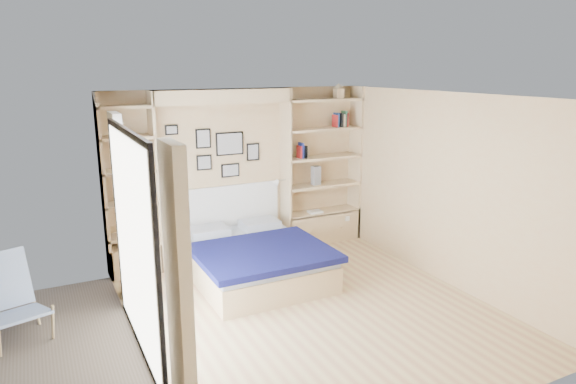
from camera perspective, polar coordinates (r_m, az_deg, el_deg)
name	(u,v)px	position (r m, az deg, el deg)	size (l,w,h in m)	color
ground	(311,309)	(6.26, 2.55, -12.89)	(4.50, 4.50, 0.00)	#CEB67C
room_shell	(233,197)	(7.03, -6.17, -0.55)	(4.50, 4.50, 4.50)	tan
bed	(253,258)	(7.04, -3.91, -7.34)	(1.70, 2.09, 1.07)	tan
photo_gallery	(210,152)	(7.55, -8.63, 4.46)	(1.48, 0.02, 0.82)	black
reading_lamps	(226,187)	(7.49, -6.86, 0.52)	(1.92, 0.12, 0.15)	silver
shelf_decor	(314,137)	(8.05, 2.93, 6.07)	(3.51, 0.23, 2.03)	#A51E1E
deck_chair	(11,299)	(6.24, -28.37, -10.38)	(0.75, 1.00, 0.90)	tan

